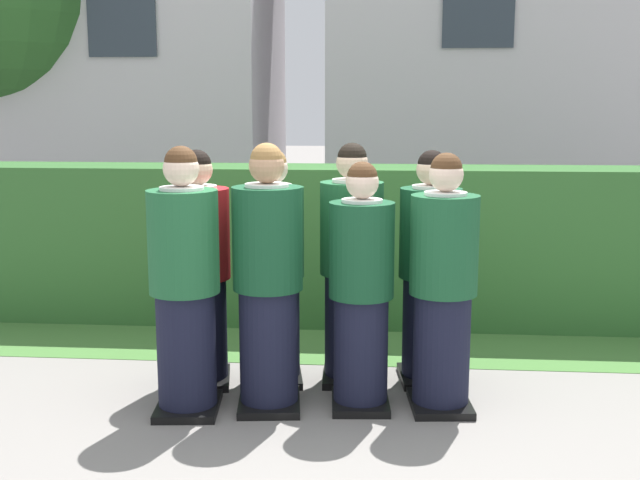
{
  "coord_description": "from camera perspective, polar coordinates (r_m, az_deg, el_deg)",
  "views": [
    {
      "loc": [
        0.41,
        -4.78,
        1.94
      ],
      "look_at": [
        0.0,
        0.25,
        1.05
      ],
      "focal_mm": 44.29,
      "sensor_mm": 36.0,
      "label": 1
    }
  ],
  "objects": [
    {
      "name": "ground_plane",
      "position": [
        5.18,
        -0.23,
        -12.01
      ],
      "size": [
        60.0,
        60.0,
        0.0
      ],
      "primitive_type": "plane",
      "color": "gray"
    },
    {
      "name": "student_front_row_3",
      "position": [
        5.0,
        8.88,
        -3.55
      ],
      "size": [
        0.42,
        0.5,
        1.63
      ],
      "color": "black",
      "rests_on": "ground"
    },
    {
      "name": "student_rear_row_1",
      "position": [
        5.45,
        -3.38,
        -2.36
      ],
      "size": [
        0.45,
        0.52,
        1.63
      ],
      "color": "black",
      "rests_on": "ground"
    },
    {
      "name": "student_front_row_2",
      "position": [
        4.98,
        3.0,
        -3.83
      ],
      "size": [
        0.41,
        0.48,
        1.58
      ],
      "color": "black",
      "rests_on": "ground"
    },
    {
      "name": "student_rear_row_2",
      "position": [
        5.45,
        2.28,
        -2.14
      ],
      "size": [
        0.43,
        0.49,
        1.67
      ],
      "color": "black",
      "rests_on": "ground"
    },
    {
      "name": "student_front_row_0",
      "position": [
        4.96,
        -9.75,
        -3.43
      ],
      "size": [
        0.44,
        0.55,
        1.68
      ],
      "color": "black",
      "rests_on": "ground"
    },
    {
      "name": "hedge",
      "position": [
        6.98,
        1.23,
        -0.32
      ],
      "size": [
        7.0,
        0.7,
        1.38
      ],
      "color": "#33662D",
      "rests_on": "ground"
    },
    {
      "name": "lawn_strip",
      "position": [
        6.37,
        0.76,
        -7.69
      ],
      "size": [
        7.0,
        0.9,
        0.01
      ],
      "primitive_type": "cube",
      "color": "#477A38",
      "rests_on": "ground"
    },
    {
      "name": "student_rear_row_3",
      "position": [
        5.49,
        7.9,
        -2.4
      ],
      "size": [
        0.42,
        0.5,
        1.62
      ],
      "color": "black",
      "rests_on": "ground"
    },
    {
      "name": "student_in_red_blazer",
      "position": [
        5.46,
        -8.69,
        -2.46
      ],
      "size": [
        0.45,
        0.55,
        1.62
      ],
      "color": "black",
      "rests_on": "ground"
    },
    {
      "name": "student_front_row_1",
      "position": [
        4.96,
        -3.78,
        -3.22
      ],
      "size": [
        0.44,
        0.55,
        1.69
      ],
      "color": "black",
      "rests_on": "ground"
    }
  ]
}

